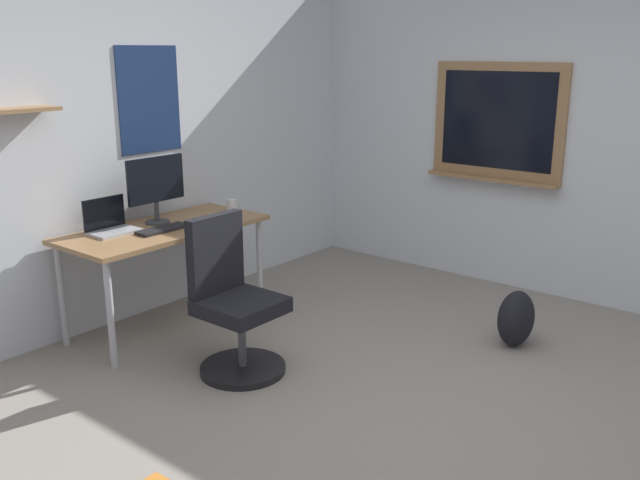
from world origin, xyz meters
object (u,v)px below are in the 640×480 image
Objects in this scene: computer_mouse at (195,220)px; laptop at (110,224)px; office_chair at (233,306)px; coffee_mug at (232,205)px; backpack at (516,318)px; monitor_primary at (156,185)px; keyboard at (163,229)px; desk at (165,237)px.

laptop is at bearing 155.85° from computer_mouse.
office_chair is 10.33× the size of coffee_mug.
laptop is 3.37× the size of coffee_mug.
coffee_mug is at bearing 45.98° from office_chair.
computer_mouse is 2.28m from backpack.
monitor_primary reaches higher than keyboard.
office_chair reaches higher than coffee_mug.
keyboard is at bearing 81.28° from office_chair.
monitor_primary is 0.34m from keyboard.
office_chair is 1.15m from monitor_primary.
coffee_mug reaches higher than computer_mouse.
monitor_primary is (0.23, 0.96, 0.59)m from office_chair.
laptop reaches higher than desk.
monitor_primary is 1.25× the size of keyboard.
backpack is at bearing -62.67° from computer_mouse.
monitor_primary reaches higher than office_chair.
coffee_mug is (0.80, 0.83, 0.36)m from office_chair.
monitor_primary is at bearing 132.70° from computer_mouse.
computer_mouse is at bearing 117.33° from backpack.
backpack is at bearing -40.01° from office_chair.
coffee_mug reaches higher than backpack.
office_chair is at bearing -117.23° from computer_mouse.
monitor_primary reaches higher than coffee_mug.
laptop is (-0.32, 0.15, 0.13)m from desk.
coffee_mug is at bearing 7.15° from computer_mouse.
office_chair is 0.93m from computer_mouse.
computer_mouse is (0.28, 0.00, 0.01)m from keyboard.
office_chair reaches higher than backpack.
backpack is (0.62, -2.01, -0.58)m from coffee_mug.
keyboard reaches higher than backpack.
backpack is at bearing -61.08° from monitor_primary.
desk is 0.91m from office_chair.
laptop is 0.58m from computer_mouse.
office_chair is 2.54× the size of backpack.
desk is 0.24m from computer_mouse.
office_chair reaches higher than keyboard.
laptop is 0.95m from coffee_mug.
desk is 3.79× the size of backpack.
office_chair is at bearing -82.75° from laptop.
coffee_mug is (0.93, -0.19, -0.01)m from laptop.
laptop is (-0.13, 1.01, 0.37)m from office_chair.
desk is 15.39× the size of coffee_mug.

